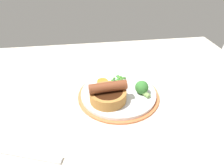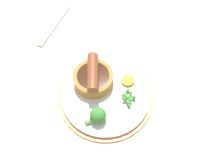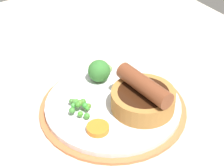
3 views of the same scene
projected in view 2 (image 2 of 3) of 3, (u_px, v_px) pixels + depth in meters
The scene contains 7 objects.
dining_table at pixel (108, 80), 66.57cm from camera, with size 110.00×80.00×3.00cm, color beige.
dinner_plate at pixel (104, 96), 61.82cm from camera, with size 23.50×23.50×1.40cm.
sausage_pudding at pixel (93, 77), 61.11cm from camera, with size 10.22×9.93×5.72cm.
pea_pile at pixel (128, 97), 59.51cm from camera, with size 4.93×3.52×1.93cm.
broccoli_floret_near at pixel (97, 115), 56.29cm from camera, with size 3.90×5.10×3.82cm.
carrot_slice_2 at pixel (128, 80), 62.66cm from camera, with size 3.33×3.33×0.81cm, color orange.
fork at pixel (55, 24), 74.42cm from camera, with size 18.00×1.60×0.60cm, color silver.
Camera 2 is at (-34.52, -3.05, 58.36)cm, focal length 40.00 mm.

